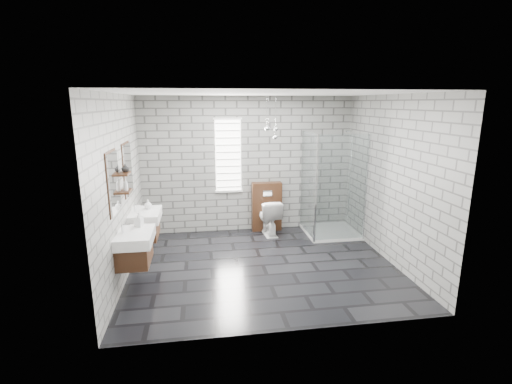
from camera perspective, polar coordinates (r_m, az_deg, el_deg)
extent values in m
cube|color=black|center=(6.13, 1.09, -11.28)|extent=(4.20, 3.60, 0.02)
cube|color=white|center=(5.56, 1.22, 15.04)|extent=(4.20, 3.60, 0.02)
cube|color=gray|center=(7.45, -1.22, 4.18)|extent=(4.20, 0.02, 2.70)
cube|color=gray|center=(3.98, 5.59, -4.30)|extent=(4.20, 0.02, 2.70)
cube|color=gray|center=(5.73, -20.12, 0.48)|extent=(0.02, 3.60, 2.70)
cube|color=gray|center=(6.39, 20.13, 1.77)|extent=(0.02, 3.60, 2.70)
cube|color=#402413|center=(5.45, -18.16, -8.88)|extent=(0.42, 0.62, 0.30)
cube|color=silver|center=(5.40, -16.07, -8.56)|extent=(0.02, 0.35, 0.01)
cube|color=white|center=(5.36, -18.08, -6.65)|extent=(0.47, 0.70, 0.15)
cylinder|color=silver|center=(5.35, -19.82, -5.32)|extent=(0.04, 0.04, 0.12)
cylinder|color=silver|center=(5.32, -19.34, -4.80)|extent=(0.10, 0.02, 0.02)
cube|color=white|center=(5.20, -21.06, 1.37)|extent=(0.03, 0.55, 0.80)
cube|color=#402413|center=(5.20, -21.19, 1.37)|extent=(0.01, 0.59, 0.84)
cube|color=#402413|center=(6.39, -16.73, -5.43)|extent=(0.42, 0.62, 0.30)
cube|color=silver|center=(6.35, -14.96, -5.13)|extent=(0.02, 0.35, 0.01)
cube|color=white|center=(6.32, -16.64, -3.49)|extent=(0.47, 0.70, 0.15)
cylinder|color=silver|center=(6.30, -18.12, -2.36)|extent=(0.04, 0.04, 0.12)
cylinder|color=silver|center=(6.28, -17.70, -1.90)|extent=(0.10, 0.02, 0.02)
cube|color=white|center=(6.18, -19.12, 3.35)|extent=(0.03, 0.55, 0.80)
cube|color=#402413|center=(6.18, -19.23, 3.34)|extent=(0.01, 0.59, 0.84)
cube|color=#402413|center=(5.68, -19.40, 0.10)|extent=(0.14, 0.30, 0.03)
cube|color=#402413|center=(5.63, -19.60, 2.67)|extent=(0.14, 0.30, 0.03)
cube|color=white|center=(7.36, -4.31, 5.60)|extent=(0.50, 0.02, 1.40)
cube|color=white|center=(7.28, -4.40, 11.20)|extent=(0.56, 0.04, 0.04)
cube|color=white|center=(7.48, -4.20, 0.11)|extent=(0.56, 0.04, 0.04)
cube|color=white|center=(7.45, -4.21, 0.77)|extent=(0.48, 0.01, 0.02)
cube|color=white|center=(7.42, -4.23, 1.83)|extent=(0.48, 0.01, 0.02)
cube|color=white|center=(7.39, -4.25, 2.89)|extent=(0.48, 0.01, 0.02)
cube|color=white|center=(7.37, -4.27, 3.96)|extent=(0.48, 0.01, 0.02)
cube|color=white|center=(7.35, -4.29, 5.03)|extent=(0.48, 0.01, 0.02)
cube|color=white|center=(7.33, -4.31, 6.12)|extent=(0.48, 0.01, 0.02)
cube|color=white|center=(7.31, -4.33, 7.20)|extent=(0.48, 0.01, 0.02)
cube|color=white|center=(7.30, -4.35, 8.30)|extent=(0.48, 0.01, 0.02)
cube|color=white|center=(7.29, -4.37, 9.39)|extent=(0.48, 0.01, 0.03)
cube|color=white|center=(7.28, -4.39, 10.49)|extent=(0.48, 0.01, 0.03)
cube|color=#402413|center=(7.59, 1.64, -2.23)|extent=(0.60, 0.20, 1.00)
cube|color=silver|center=(7.41, 1.80, -0.22)|extent=(0.18, 0.01, 0.12)
cube|color=white|center=(7.68, 11.33, -5.99)|extent=(1.00, 1.00, 0.06)
cube|color=silver|center=(6.96, 13.07, 0.46)|extent=(1.00, 0.01, 2.00)
cube|color=silver|center=(7.25, 8.05, 1.21)|extent=(0.01, 1.00, 2.00)
cube|color=silver|center=(6.80, 9.22, 0.33)|extent=(0.03, 0.03, 2.00)
cube|color=silver|center=(7.15, 16.65, 0.59)|extent=(0.03, 0.03, 2.00)
cylinder|color=silver|center=(7.74, 14.27, 2.22)|extent=(0.02, 0.02, 1.80)
cylinder|color=silver|center=(7.58, 14.11, 9.04)|extent=(0.14, 0.14, 0.02)
sphere|color=silver|center=(6.92, 1.66, 9.75)|extent=(0.09, 0.09, 0.09)
cylinder|color=silver|center=(6.91, 1.68, 12.40)|extent=(0.01, 0.01, 0.55)
sphere|color=silver|center=(7.00, 2.97, 8.44)|extent=(0.09, 0.09, 0.09)
cylinder|color=silver|center=(6.97, 3.01, 11.73)|extent=(0.01, 0.01, 0.71)
sphere|color=silver|center=(7.04, 1.89, 9.72)|extent=(0.09, 0.09, 0.09)
cylinder|color=silver|center=(7.02, 1.91, 12.37)|extent=(0.01, 0.01, 0.56)
sphere|color=silver|center=(6.98, 1.62, 9.75)|extent=(0.09, 0.09, 0.09)
cylinder|color=silver|center=(6.97, 1.64, 12.39)|extent=(0.01, 0.01, 0.55)
sphere|color=silver|center=(7.04, 3.05, 9.67)|extent=(0.09, 0.09, 0.09)
cylinder|color=silver|center=(7.03, 3.09, 12.34)|extent=(0.01, 0.01, 0.57)
imported|color=white|center=(7.39, 1.98, -3.83)|extent=(0.45, 0.73, 0.71)
imported|color=#B2B2B2|center=(5.53, -17.56, -4.03)|extent=(0.13, 0.13, 0.21)
imported|color=#B2B2B2|center=(6.40, -16.29, -1.84)|extent=(0.16, 0.16, 0.15)
imported|color=#B2B2B2|center=(5.62, -19.44, 1.07)|extent=(0.09, 0.09, 0.18)
imported|color=#B2B2B2|center=(5.66, -19.47, 3.50)|extent=(0.12, 0.12, 0.12)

